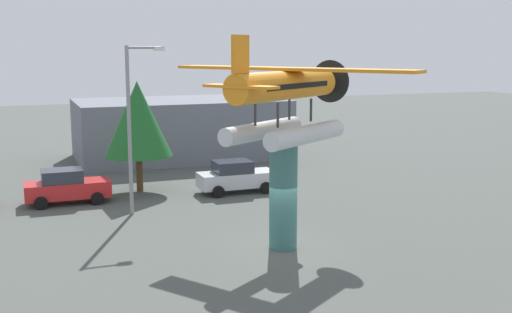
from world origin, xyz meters
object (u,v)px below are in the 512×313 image
at_px(display_pedestal, 283,196).
at_px(streetlight_primary, 133,118).
at_px(floatplane_monument, 286,98).
at_px(car_mid_red, 66,186).
at_px(tree_east, 138,119).
at_px(car_far_silver, 236,176).
at_px(storefront_building, 181,129).

distance_m(display_pedestal, streetlight_primary, 8.96).
distance_m(floatplane_monument, car_mid_red, 13.94).
distance_m(streetlight_primary, tree_east, 4.84).
bearing_deg(display_pedestal, car_mid_red, 124.68).
xyz_separation_m(display_pedestal, car_far_silver, (1.47, 9.99, -1.25)).
xyz_separation_m(display_pedestal, car_mid_red, (-7.39, 10.68, -1.25)).
bearing_deg(storefront_building, floatplane_monument, -93.52).
relative_size(car_far_silver, streetlight_primary, 0.53).
height_order(car_far_silver, storefront_building, storefront_building).
distance_m(storefront_building, tree_east, 11.24).
height_order(display_pedestal, streetlight_primary, streetlight_primary).
height_order(floatplane_monument, car_mid_red, floatplane_monument).
height_order(display_pedestal, storefront_building, display_pedestal).
relative_size(car_mid_red, streetlight_primary, 0.53).
height_order(car_mid_red, car_far_silver, same).
distance_m(car_mid_red, car_far_silver, 8.89).
distance_m(car_far_silver, storefront_building, 12.07).
distance_m(car_far_silver, streetlight_primary, 7.48).
distance_m(floatplane_monument, tree_east, 12.63).
bearing_deg(floatplane_monument, car_far_silver, 47.74).
xyz_separation_m(car_mid_red, storefront_building, (8.85, 11.32, 1.20)).
height_order(display_pedestal, car_far_silver, display_pedestal).
bearing_deg(tree_east, car_far_silver, -22.96).
xyz_separation_m(streetlight_primary, storefront_building, (5.93, 14.63, -2.52)).
bearing_deg(tree_east, storefront_building, 63.96).
bearing_deg(car_mid_red, tree_east, 19.05).
distance_m(display_pedestal, floatplane_monument, 3.81).
xyz_separation_m(car_mid_red, streetlight_primary, (2.92, -3.31, 3.72)).
height_order(floatplane_monument, tree_east, floatplane_monument).
height_order(display_pedestal, tree_east, tree_east).
xyz_separation_m(car_far_silver, tree_east, (-4.87, 2.07, 3.13)).
relative_size(car_mid_red, storefront_building, 0.29).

